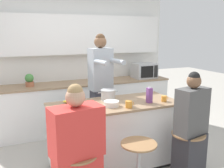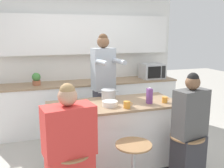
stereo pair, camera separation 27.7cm
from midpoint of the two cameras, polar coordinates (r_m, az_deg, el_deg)
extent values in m
plane|color=#B2ADA3|center=(3.76, -1.74, -18.06)|extent=(16.00, 16.00, 0.00)
cube|color=silver|center=(5.12, -9.66, 5.73)|extent=(3.85, 0.06, 2.70)
cube|color=white|center=(4.99, -9.55, 11.04)|extent=(3.54, 0.16, 0.75)
cube|color=white|center=(4.96, -8.37, -5.05)|extent=(3.54, 0.61, 0.90)
cube|color=#937556|center=(4.85, -8.53, 0.20)|extent=(3.57, 0.64, 0.03)
cube|color=black|center=(3.74, -1.74, -17.66)|extent=(1.65, 0.66, 0.06)
cube|color=white|center=(3.55, -1.78, -11.35)|extent=(1.73, 0.74, 0.83)
cube|color=#937556|center=(3.40, -1.83, -4.64)|extent=(1.77, 0.78, 0.03)
cylinder|color=#997047|center=(2.70, -10.89, -15.70)|extent=(0.41, 0.41, 0.02)
cylinder|color=#997047|center=(2.90, 3.36, -13.56)|extent=(0.41, 0.41, 0.02)
cylinder|color=#B7BABC|center=(3.38, 14.47, -15.91)|extent=(0.04, 0.04, 0.60)
cylinder|color=#997047|center=(3.25, 14.75, -11.03)|extent=(0.41, 0.41, 0.02)
cube|color=#383842|center=(4.08, -4.49, -8.05)|extent=(0.31, 0.25, 0.98)
cube|color=#9EA8B2|center=(3.88, -4.68, 3.36)|extent=(0.36, 0.26, 0.65)
cylinder|color=#9EA8B2|center=(3.55, -4.77, 4.92)|extent=(0.11, 0.36, 0.07)
cylinder|color=#9EA8B2|center=(3.67, -0.89, 5.17)|extent=(0.11, 0.36, 0.07)
sphere|color=brown|center=(3.85, -4.78, 9.56)|extent=(0.21, 0.21, 0.19)
sphere|color=#513823|center=(3.84, -4.80, 10.33)|extent=(0.16, 0.16, 0.15)
cube|color=red|center=(2.57, -11.27, -10.63)|extent=(0.55, 0.36, 0.51)
sphere|color=tan|center=(2.46, -11.60, -2.97)|extent=(0.22, 0.22, 0.19)
sphere|color=#A37F51|center=(2.45, -11.65, -1.76)|extent=(0.18, 0.18, 0.16)
cube|color=#333338|center=(3.39, 14.86, -15.86)|extent=(0.41, 0.33, 0.64)
cube|color=#4C4C4C|center=(3.16, 15.43, -6.05)|extent=(0.44, 0.30, 0.57)
sphere|color=brown|center=(3.07, 15.80, 0.60)|extent=(0.20, 0.20, 0.17)
sphere|color=black|center=(3.06, 15.84, 1.47)|extent=(0.16, 0.16, 0.14)
cylinder|color=#B7BABC|center=(3.52, -3.15, -2.61)|extent=(0.20, 0.20, 0.14)
cylinder|color=#B7BABC|center=(3.51, -3.16, -1.40)|extent=(0.21, 0.21, 0.01)
cylinder|color=#B7BABC|center=(3.47, -5.10, -2.06)|extent=(0.05, 0.01, 0.01)
cylinder|color=#B7BABC|center=(3.56, -1.26, -1.70)|extent=(0.05, 0.01, 0.01)
cylinder|color=white|center=(3.24, -2.58, -4.53)|extent=(0.20, 0.20, 0.07)
cylinder|color=orange|center=(3.18, 1.37, -4.69)|extent=(0.09, 0.09, 0.09)
torus|color=orange|center=(3.20, 2.28, -4.50)|extent=(0.04, 0.01, 0.04)
cylinder|color=orange|center=(3.51, 9.59, -3.34)|extent=(0.08, 0.08, 0.08)
torus|color=orange|center=(3.54, 10.27, -3.19)|extent=(0.04, 0.01, 0.04)
ellipsoid|color=yellow|center=(3.45, -12.41, -4.01)|extent=(0.12, 0.05, 0.05)
ellipsoid|color=yellow|center=(3.48, -12.99, -3.92)|extent=(0.09, 0.11, 0.05)
ellipsoid|color=yellow|center=(3.49, -12.04, -3.83)|extent=(0.10, 0.10, 0.05)
cube|color=#7A428E|center=(3.41, 6.25, -2.61)|extent=(0.07, 0.07, 0.20)
cylinder|color=white|center=(3.39, 6.29, -0.81)|extent=(0.03, 0.03, 0.02)
cube|color=#B2B5B7|center=(5.29, 5.88, 3.08)|extent=(0.46, 0.38, 0.31)
cube|color=black|center=(5.10, 6.52, 2.76)|extent=(0.29, 0.01, 0.24)
cube|color=black|center=(5.21, 8.51, 2.88)|extent=(0.08, 0.01, 0.25)
cylinder|color=#A86042|center=(4.70, -19.92, -0.03)|extent=(0.14, 0.14, 0.08)
sphere|color=#478942|center=(4.68, -20.01, 1.26)|extent=(0.15, 0.15, 0.15)
camera|label=1|loc=(0.14, -92.33, -0.48)|focal=40.00mm
camera|label=2|loc=(0.14, 87.67, 0.48)|focal=40.00mm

